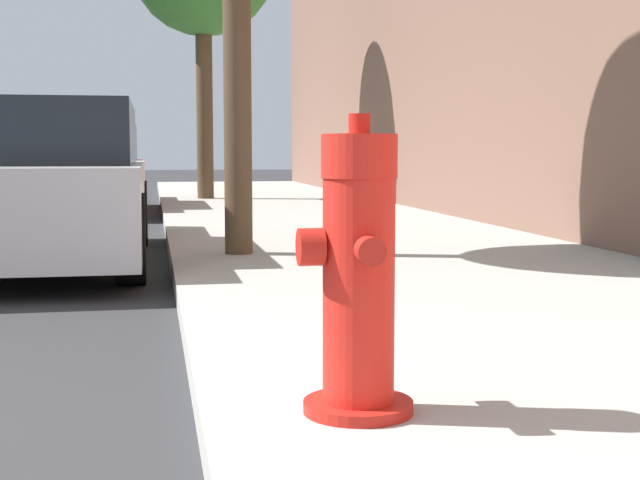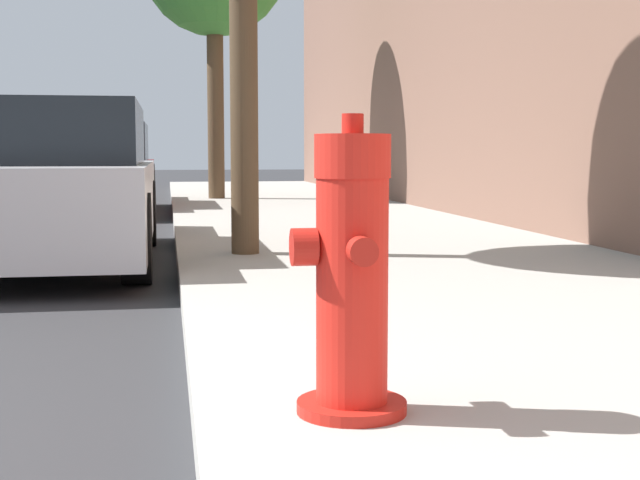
{
  "view_description": "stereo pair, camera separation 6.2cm",
  "coord_description": "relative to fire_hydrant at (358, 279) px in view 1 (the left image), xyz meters",
  "views": [
    {
      "loc": [
        1.92,
        -2.47,
        0.91
      ],
      "look_at": [
        2.62,
        1.26,
        0.53
      ],
      "focal_mm": 50.0,
      "sensor_mm": 36.0,
      "label": 1
    },
    {
      "loc": [
        1.98,
        -2.48,
        0.91
      ],
      "look_at": [
        2.62,
        1.26,
        0.53
      ],
      "focal_mm": 50.0,
      "sensor_mm": 36.0,
      "label": 2
    }
  ],
  "objects": [
    {
      "name": "fire_hydrant",
      "position": [
        0.0,
        0.0,
        0.0
      ],
      "size": [
        0.34,
        0.34,
        0.88
      ],
      "color": "red",
      "rests_on": "sidewalk_slab"
    },
    {
      "name": "parked_car_near",
      "position": [
        -1.54,
        4.78,
        0.09
      ],
      "size": [
        1.79,
        3.99,
        1.27
      ],
      "color": "#B7B7BC",
      "rests_on": "ground_plane"
    },
    {
      "name": "parked_car_mid",
      "position": [
        -1.6,
        10.76,
        0.1
      ],
      "size": [
        1.74,
        3.87,
        1.29
      ],
      "color": "maroon",
      "rests_on": "ground_plane"
    }
  ]
}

